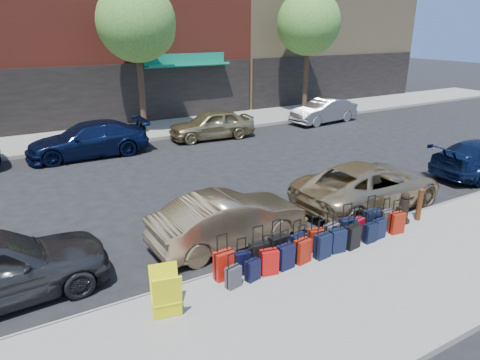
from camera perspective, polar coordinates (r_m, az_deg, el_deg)
ground at (r=14.43m, az=-2.52°, el=-1.88°), size 120.00×120.00×0.00m
sidewalk_near at (r=9.75m, az=16.15°, el=-13.69°), size 60.00×4.00×0.15m
sidewalk_far at (r=23.35m, az=-14.12°, el=6.22°), size 60.00×4.00×0.15m
curb_near at (r=11.00m, az=8.57°, el=-8.98°), size 60.00×0.08×0.15m
curb_far at (r=21.47m, az=-12.55°, el=5.18°), size 60.00×0.08×0.15m
tree_center at (r=22.46m, az=-13.26°, el=19.54°), size 3.80×3.80×7.27m
tree_right at (r=27.54m, az=9.37°, el=19.75°), size 3.80×3.80×7.27m
suitcase_front_0 at (r=9.41m, az=-2.14°, el=-11.27°), size 0.44×0.26×1.04m
suitcase_front_1 at (r=9.59m, az=0.32°, el=-10.99°), size 0.38×0.24×0.86m
suitcase_front_2 at (r=9.75m, az=2.56°, el=-10.08°), size 0.45×0.27×1.05m
suitcase_front_3 at (r=10.05m, az=5.07°, el=-9.13°), size 0.46×0.28×1.05m
suitcase_front_4 at (r=10.31m, az=7.75°, el=-8.67°), size 0.42×0.27×0.94m
suitcase_front_5 at (r=10.65m, az=10.09°, el=-7.89°), size 0.41×0.28×0.91m
suitcase_front_6 at (r=10.94m, az=12.02°, el=-7.18°), size 0.42×0.27×0.94m
suitcase_front_7 at (r=11.23m, az=14.11°, el=-6.50°), size 0.46×0.31×1.02m
suitcase_front_8 at (r=11.49m, az=15.35°, el=-6.23°), size 0.39×0.26×0.88m
suitcase_front_9 at (r=11.83m, az=17.10°, el=-5.34°), size 0.44×0.25×1.05m
suitcase_front_10 at (r=12.22m, az=18.95°, el=-5.01°), size 0.37×0.22×0.87m
suitcase_back_0 at (r=9.17m, az=-0.89°, el=-12.77°), size 0.36×0.25×0.78m
suitcase_back_1 at (r=9.40m, az=1.70°, el=-11.89°), size 0.35×0.25×0.77m
suitcase_back_2 at (r=9.61m, az=3.90°, el=-10.84°), size 0.43×0.30×0.93m
suitcase_back_3 at (r=9.84m, az=6.07°, el=-10.13°), size 0.41×0.26×0.93m
suitcase_back_4 at (r=10.12m, az=8.34°, el=-9.33°), size 0.42×0.28×0.93m
suitcase_back_5 at (r=10.39m, az=10.95°, el=-8.63°), size 0.42×0.27×0.96m
suitcase_back_6 at (r=10.71m, az=12.85°, el=-7.89°), size 0.42×0.27×0.94m
suitcase_back_7 at (r=10.96m, az=14.75°, el=-7.33°), size 0.43×0.29×0.96m
suitcase_back_8 at (r=11.39m, az=16.93°, el=-6.75°), size 0.35×0.21×0.81m
suitcase_back_9 at (r=11.68m, az=18.06°, el=-6.18°), size 0.36×0.22×0.82m
suitcase_back_10 at (r=12.08m, az=20.15°, el=-5.38°), size 0.42×0.28×0.92m
fire_hydrant at (r=12.76m, az=21.00°, el=-3.52°), size 0.46×0.40×0.89m
bollard at (r=13.03m, az=22.82°, el=-3.00°), size 0.17×0.17×0.92m
display_rack at (r=8.37m, az=-9.83°, el=-14.69°), size 0.65×0.70×0.97m
car_near_1 at (r=10.97m, az=-1.48°, el=-5.29°), size 4.18×1.62×1.36m
car_near_2 at (r=13.82m, az=16.79°, el=-0.66°), size 5.11×2.53×1.39m
car_far_1 at (r=19.58m, az=-19.58°, el=5.10°), size 5.11×2.17×1.47m
car_far_2 at (r=21.53m, az=-3.79°, el=7.42°), size 4.39×2.09×1.45m
car_far_3 at (r=25.63m, az=11.09°, el=9.05°), size 4.36×1.89×1.40m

